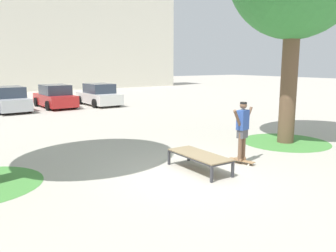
% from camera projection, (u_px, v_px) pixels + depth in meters
% --- Properties ---
extents(ground_plane, '(120.00, 120.00, 0.00)m').
position_uv_depth(ground_plane, '(193.00, 173.00, 9.15)').
color(ground_plane, '#B2AA9E').
extents(building_facade, '(35.47, 4.00, 11.85)m').
position_uv_depth(building_facade, '(25.00, 34.00, 36.64)').
color(building_facade, silver).
rests_on(building_facade, ground).
extents(skate_box, '(0.77, 1.90, 0.46)m').
position_uv_depth(skate_box, '(199.00, 156.00, 9.29)').
color(skate_box, '#38383D').
rests_on(skate_box, ground).
extents(skateboard, '(0.39, 0.82, 0.09)m').
position_uv_depth(skateboard, '(241.00, 161.00, 10.04)').
color(skateboard, '#9E754C').
rests_on(skateboard, ground).
extents(skater, '(0.99, 0.37, 1.69)m').
position_uv_depth(skater, '(243.00, 127.00, 9.87)').
color(skater, brown).
rests_on(skater, skateboard).
extents(grass_patch_near_right, '(3.16, 3.16, 0.01)m').
position_uv_depth(grass_patch_near_right, '(285.00, 142.00, 12.76)').
color(grass_patch_near_right, '#47893D').
rests_on(grass_patch_near_right, ground).
extents(car_silver, '(2.09, 4.29, 1.50)m').
position_uv_depth(car_silver, '(9.00, 100.00, 20.88)').
color(car_silver, '#B7BABF').
rests_on(car_silver, ground).
extents(car_red, '(2.02, 4.25, 1.50)m').
position_uv_depth(car_red, '(55.00, 97.00, 22.74)').
color(car_red, red).
rests_on(car_red, ground).
extents(car_white, '(2.01, 4.25, 1.50)m').
position_uv_depth(car_white, '(99.00, 95.00, 23.97)').
color(car_white, silver).
rests_on(car_white, ground).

